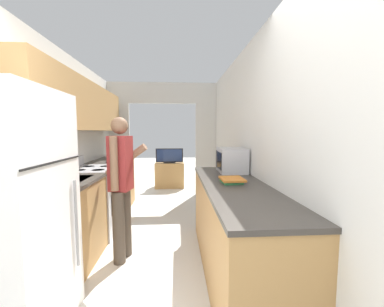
{
  "coord_description": "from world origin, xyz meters",
  "views": [
    {
      "loc": [
        0.31,
        -0.93,
        1.44
      ],
      "look_at": [
        0.5,
        2.03,
        1.16
      ],
      "focal_mm": 22.0,
      "sensor_mm": 36.0,
      "label": 1
    }
  ],
  "objects": [
    {
      "name": "refrigerator",
      "position": [
        -0.84,
        0.67,
        0.86
      ],
      "size": [
        0.71,
        0.74,
        1.72
      ],
      "color": "white",
      "rests_on": "ground_plane"
    },
    {
      "name": "tv_cabinet",
      "position": [
        0.12,
        5.09,
        0.32
      ],
      "size": [
        0.73,
        0.42,
        0.64
      ],
      "color": "#B2844C",
      "rests_on": "ground_plane"
    },
    {
      "name": "book_stack",
      "position": [
        0.85,
        1.36,
        0.95
      ],
      "size": [
        0.23,
        0.27,
        0.05
      ],
      "color": "#33894C",
      "rests_on": "counter_right"
    },
    {
      "name": "range_oven",
      "position": [
        -0.87,
        2.42,
        0.47
      ],
      "size": [
        0.66,
        0.78,
        1.07
      ],
      "color": "#B7B7BC",
      "rests_on": "ground_plane"
    },
    {
      "name": "wall_far_with_doorway",
      "position": [
        0.0,
        4.32,
        1.42
      ],
      "size": [
        2.76,
        0.06,
        2.5
      ],
      "color": "silver",
      "rests_on": "ground_plane"
    },
    {
      "name": "wall_left",
      "position": [
        -1.14,
        1.92,
        1.46
      ],
      "size": [
        0.38,
        6.69,
        2.5
      ],
      "color": "silver",
      "rests_on": "ground_plane"
    },
    {
      "name": "knife",
      "position": [
        -0.84,
        3.04,
        0.93
      ],
      "size": [
        0.1,
        0.32,
        0.02
      ],
      "rotation": [
        0.0,
        0.0,
        0.3
      ],
      "color": "#B7B7BC",
      "rests_on": "counter_left"
    },
    {
      "name": "counter_right",
      "position": [
        0.88,
        1.31,
        0.46
      ],
      "size": [
        0.62,
        2.18,
        0.93
      ],
      "color": "#B2844C",
      "rests_on": "ground_plane"
    },
    {
      "name": "television",
      "position": [
        0.12,
        5.05,
        0.82
      ],
      "size": [
        0.69,
        0.16,
        0.37
      ],
      "color": "black",
      "rests_on": "tv_cabinet"
    },
    {
      "name": "counter_left",
      "position": [
        -0.88,
        2.55,
        0.46
      ],
      "size": [
        0.62,
        2.94,
        0.93
      ],
      "color": "#B2844C",
      "rests_on": "ground_plane"
    },
    {
      "name": "microwave",
      "position": [
        1.0,
        1.98,
        1.08
      ],
      "size": [
        0.33,
        0.44,
        0.3
      ],
      "color": "#B7B7BC",
      "rests_on": "counter_right"
    },
    {
      "name": "person",
      "position": [
        -0.31,
        1.67,
        0.85
      ],
      "size": [
        0.51,
        0.43,
        1.59
      ],
      "rotation": [
        0.0,
        0.0,
        1.35
      ],
      "color": "#4C4238",
      "rests_on": "ground_plane"
    },
    {
      "name": "wall_right",
      "position": [
        1.21,
        1.55,
        1.25
      ],
      "size": [
        0.06,
        6.69,
        2.5
      ],
      "color": "silver",
      "rests_on": "ground_plane"
    }
  ]
}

